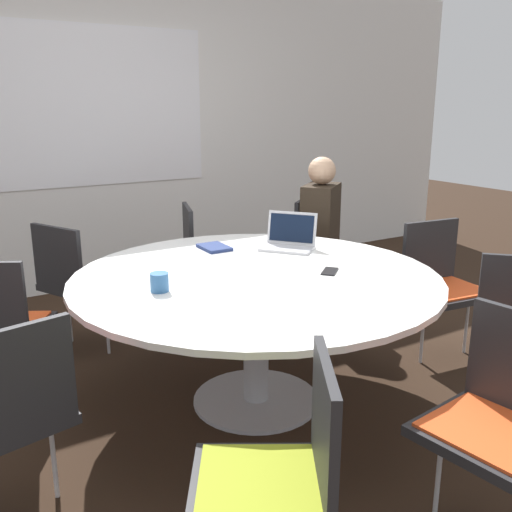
{
  "coord_description": "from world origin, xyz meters",
  "views": [
    {
      "loc": [
        -1.47,
        -2.4,
        1.59
      ],
      "look_at": [
        0.0,
        0.0,
        0.82
      ],
      "focal_mm": 40.0,
      "sensor_mm": 36.0,
      "label": 1
    }
  ],
  "objects": [
    {
      "name": "ground_plane",
      "position": [
        0.0,
        0.0,
        0.0
      ],
      "size": [
        16.0,
        16.0,
        0.0
      ],
      "primitive_type": "plane",
      "color": "black"
    },
    {
      "name": "wall_back",
      "position": [
        0.0,
        2.5,
        1.35
      ],
      "size": [
        8.0,
        0.07,
        2.7
      ],
      "color": "silver",
      "rests_on": "ground_plane"
    },
    {
      "name": "conference_table",
      "position": [
        0.0,
        0.0,
        0.63
      ],
      "size": [
        1.9,
        1.9,
        0.72
      ],
      "color": "#B7B7BC",
      "rests_on": "ground_plane"
    },
    {
      "name": "chair_0",
      "position": [
        1.23,
        1.06,
        0.51
      ],
      "size": [
        0.61,
        0.6,
        0.86
      ],
      "rotation": [
        0.0,
        0.0,
        3.81
      ],
      "color": "#262628",
      "rests_on": "ground_plane"
    },
    {
      "name": "chair_1",
      "position": [
        0.34,
        1.28,
        0.51
      ],
      "size": [
        0.54,
        0.55,
        0.86
      ],
      "rotation": [
        0.0,
        0.0,
        4.4
      ],
      "color": "#262628",
      "rests_on": "ground_plane"
    },
    {
      "name": "chair_2",
      "position": [
        -0.64,
        1.16,
        0.51
      ],
      "size": [
        0.57,
        0.58,
        0.86
      ],
      "rotation": [
        0.0,
        0.0,
        5.17
      ],
      "color": "#262628",
      "rests_on": "ground_plane"
    },
    {
      "name": "chair_4",
      "position": [
        -1.28,
        -0.35,
        0.51
      ],
      "size": [
        0.52,
        0.5,
        0.86
      ],
      "rotation": [
        0.0,
        0.0,
        6.5
      ],
      "color": "#262628",
      "rests_on": "ground_plane"
    },
    {
      "name": "chair_5",
      "position": [
        -0.62,
        -1.17,
        0.51
      ],
      "size": [
        0.59,
        0.59,
        0.86
      ],
      "rotation": [
        0.0,
        0.0,
        7.31
      ],
      "color": "#262628",
      "rests_on": "ground_plane"
    },
    {
      "name": "chair_6",
      "position": [
        0.23,
        -1.3,
        0.51
      ],
      "size": [
        0.47,
        0.49,
        0.86
      ],
      "rotation": [
        0.0,
        0.0,
        7.98
      ],
      "color": "#262628",
      "rests_on": "ground_plane"
    },
    {
      "name": "chair_8",
      "position": [
        1.32,
        -0.09,
        0.51
      ],
      "size": [
        0.49,
        0.47,
        0.86
      ],
      "rotation": [
        0.0,
        0.0,
        9.31
      ],
      "color": "#262628",
      "rests_on": "ground_plane"
    },
    {
      "name": "person_0",
      "position": [
        1.09,
        0.85,
        0.71
      ],
      "size": [
        0.42,
        0.4,
        1.21
      ],
      "rotation": [
        0.0,
        0.0,
        3.81
      ],
      "color": "#2D2319",
      "rests_on": "ground_plane"
    },
    {
      "name": "laptop",
      "position": [
        0.46,
        0.37,
        0.78
      ],
      "size": [
        0.36,
        0.38,
        0.21
      ],
      "rotation": [
        0.0,
        0.0,
        -0.9
      ],
      "color": "silver",
      "rests_on": "conference_table"
    },
    {
      "name": "spiral_notebook",
      "position": [
        0.06,
        0.59,
        0.73
      ],
      "size": [
        0.15,
        0.21,
        0.02
      ],
      "color": "navy",
      "rests_on": "conference_table"
    },
    {
      "name": "coffee_cup",
      "position": [
        -0.53,
        0.01,
        0.77
      ],
      "size": [
        0.09,
        0.09,
        0.09
      ],
      "color": "#33669E",
      "rests_on": "conference_table"
    },
    {
      "name": "cell_phone",
      "position": [
        0.36,
        -0.16,
        0.73
      ],
      "size": [
        0.15,
        0.14,
        0.01
      ],
      "color": "black",
      "rests_on": "conference_table"
    }
  ]
}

